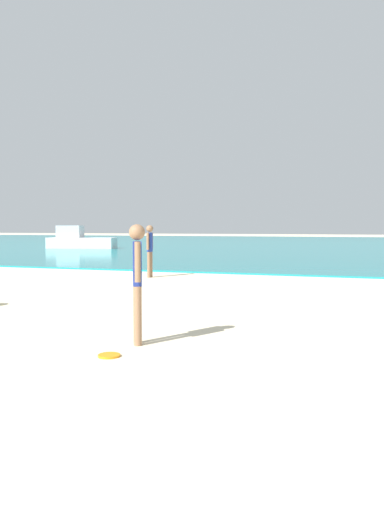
% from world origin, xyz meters
% --- Properties ---
extents(water, '(160.00, 60.00, 0.06)m').
position_xyz_m(water, '(0.00, 43.28, 0.03)').
color(water, teal).
rests_on(water, ground).
extents(person_standing, '(0.21, 0.33, 1.59)m').
position_xyz_m(person_standing, '(-0.12, 3.57, 0.90)').
color(person_standing, '#936B4C').
rests_on(person_standing, ground).
extents(frisbee, '(0.27, 0.27, 0.03)m').
position_xyz_m(frisbee, '(-0.18, 2.89, 0.01)').
color(frisbee, orange).
rests_on(frisbee, ground).
extents(person_distant, '(0.21, 0.37, 1.60)m').
position_xyz_m(person_distant, '(-3.42, 11.58, 0.91)').
color(person_distant, '#936B4C').
rests_on(person_distant, ground).
extents(boat_far, '(4.82, 2.34, 1.57)m').
position_xyz_m(boat_far, '(-15.62, 27.47, 0.60)').
color(boat_far, white).
rests_on(boat_far, water).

